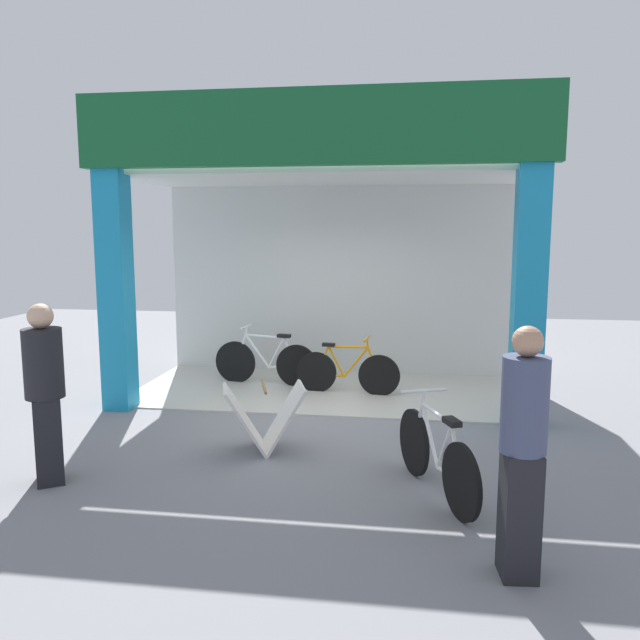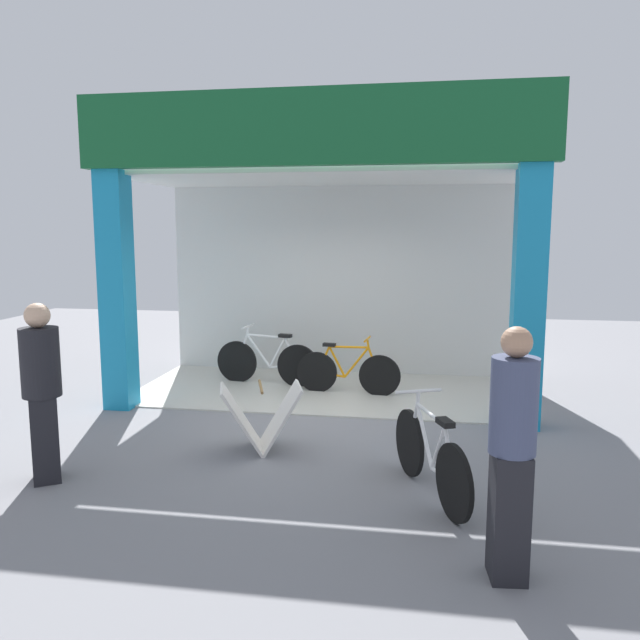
% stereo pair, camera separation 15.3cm
% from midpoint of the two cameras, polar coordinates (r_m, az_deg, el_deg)
% --- Properties ---
extents(ground_plane, '(19.07, 19.07, 0.00)m').
position_cam_midpoint_polar(ground_plane, '(8.14, -1.21, -8.69)').
color(ground_plane, gray).
rests_on(ground_plane, ground).
extents(shop_facade, '(5.73, 2.88, 3.99)m').
position_cam_midpoint_polar(shop_facade, '(9.09, 0.14, 6.73)').
color(shop_facade, beige).
rests_on(shop_facade, ground).
extents(bicycle_inside_0, '(1.64, 0.45, 0.91)m').
position_cam_midpoint_polar(bicycle_inside_0, '(9.67, -5.35, -3.76)').
color(bicycle_inside_0, black).
rests_on(bicycle_inside_0, ground).
extents(bicycle_inside_1, '(1.52, 0.42, 0.84)m').
position_cam_midpoint_polar(bicycle_inside_1, '(9.11, 1.97, -4.67)').
color(bicycle_inside_1, black).
rests_on(bicycle_inside_1, ground).
extents(bicycle_parked_0, '(0.67, 1.53, 0.90)m').
position_cam_midpoint_polar(bicycle_parked_0, '(5.83, 9.68, -12.05)').
color(bicycle_parked_0, black).
rests_on(bicycle_parked_0, ground).
extents(sandwich_board_sign, '(0.99, 0.78, 0.72)m').
position_cam_midpoint_polar(sandwich_board_sign, '(6.89, -5.70, -8.80)').
color(sandwich_board_sign, silver).
rests_on(sandwich_board_sign, ground).
extents(pedestrian_0, '(0.34, 0.53, 1.75)m').
position_cam_midpoint_polar(pedestrian_0, '(4.52, 16.85, -11.23)').
color(pedestrian_0, black).
rests_on(pedestrian_0, ground).
extents(pedestrian_1, '(0.49, 0.49, 1.70)m').
position_cam_midpoint_polar(pedestrian_1, '(6.44, -24.21, -5.86)').
color(pedestrian_1, black).
rests_on(pedestrian_1, ground).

